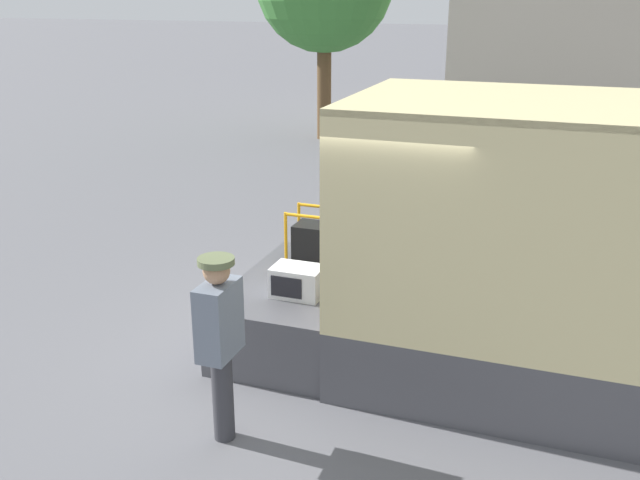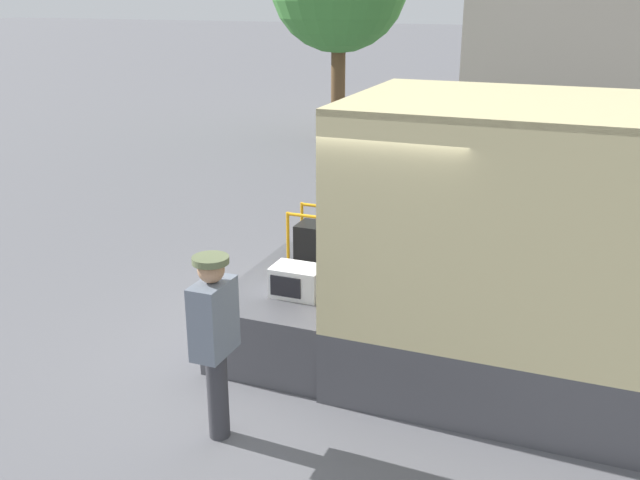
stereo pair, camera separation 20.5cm
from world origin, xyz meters
name	(u,v)px [view 2 (the right image)]	position (x,y,z in m)	size (l,w,h in m)	color
ground_plane	(356,349)	(0.00, 0.00, 0.00)	(160.00, 160.00, 0.00)	slate
tailgate_deck	(301,310)	(-0.63, 0.00, 0.35)	(1.27, 2.16, 0.71)	#4C4C51
microwave	(297,281)	(-0.50, -0.40, 0.86)	(0.51, 0.37, 0.31)	white
portable_generator	(323,243)	(-0.61, 0.58, 0.94)	(0.68, 0.44, 0.61)	black
worker_person	(214,330)	(-0.58, -1.92, 1.00)	(0.30, 0.44, 1.64)	#38383D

